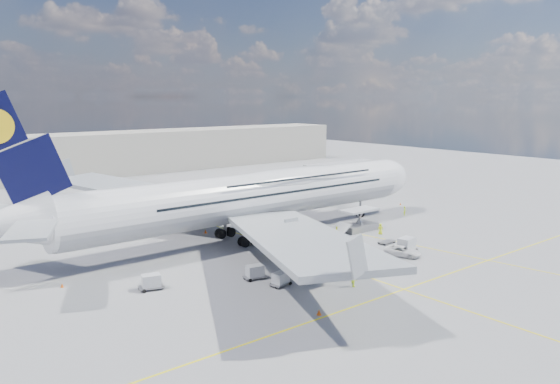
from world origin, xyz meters
TOP-DOWN VIEW (x-y plane):
  - ground at (0.00, 0.00)m, footprint 300.00×300.00m
  - taxi_line_main at (0.00, 0.00)m, footprint 0.25×220.00m
  - taxi_line_cross at (0.00, -20.00)m, footprint 120.00×0.25m
  - taxi_line_diag at (14.00, 10.00)m, footprint 14.16×99.06m
  - airliner at (0.26, 10.00)m, footprint 77.26×79.15m
  - jet_bridge at (29.81, 20.94)m, footprint 18.80×12.10m
  - cargo_loader at (16.82, 2.89)m, footprint 8.53×3.20m
  - terminal at (0.00, 95.00)m, footprint 180.00×16.00m
  - tree_line at (40.00, 140.00)m, footprint 160.00×6.00m
  - dolly_row_a at (-11.32, -6.07)m, footprint 3.01×2.02m
  - dolly_row_b at (-10.39, -9.97)m, footprint 2.86×1.93m
  - dolly_row_c at (-7.03, -8.09)m, footprint 3.23×2.46m
  - dolly_back at (-22.93, -1.48)m, footprint 3.18×2.27m
  - dolly_nose_far at (14.15, -5.51)m, footprint 2.86×1.67m
  - dolly_nose_near at (12.57, -10.48)m, footprint 3.68×2.34m
  - baggage_tug at (-2.74, -3.18)m, footprint 2.68×1.91m
  - catering_truck_inner at (-7.16, 35.21)m, footprint 7.26×3.11m
  - catering_truck_outer at (-8.62, 39.04)m, footprint 7.25×2.88m
  - service_van at (10.62, -11.32)m, footprint 4.13×5.67m
  - crew_nose at (32.43, 5.51)m, footprint 0.75×0.64m
  - crew_loader at (11.32, 2.39)m, footprint 0.93×0.81m
  - crew_wing at (-6.18, -7.21)m, footprint 0.54×1.19m
  - crew_van at (17.71, -1.19)m, footprint 1.04×1.05m
  - crew_tug at (-3.93, -15.75)m, footprint 1.33×0.95m
  - cone_nose at (39.92, 12.49)m, footprint 0.38×0.38m
  - cone_wing_left_inner at (-4.03, 17.47)m, footprint 0.49×0.49m
  - cone_wing_left_outer at (-16.99, 31.11)m, footprint 0.44×0.44m
  - cone_wing_right_inner at (-0.61, 1.51)m, footprint 0.50×0.50m
  - cone_wing_right_outer at (-12.90, -19.31)m, footprint 0.49×0.49m
  - cone_tail at (-30.79, 5.84)m, footprint 0.39×0.39m

SIDE VIEW (x-z plane):
  - ground at x=0.00m, z-range 0.00..0.00m
  - taxi_line_main at x=0.00m, z-range 0.00..0.01m
  - taxi_line_cross at x=0.00m, z-range 0.00..0.01m
  - taxi_line_diag at x=14.00m, z-range 0.00..0.01m
  - cone_nose at x=39.92m, z-range -0.01..0.47m
  - cone_tail at x=-30.79m, z-range -0.01..0.49m
  - cone_wing_left_outer at x=-16.99m, z-range -0.01..0.56m
  - cone_wing_right_outer at x=-12.90m, z-range -0.01..0.62m
  - cone_wing_left_inner at x=-4.03m, z-range -0.01..0.62m
  - cone_wing_right_inner at x=-0.61m, z-range -0.01..0.63m
  - dolly_nose_far at x=14.15m, z-range 0.11..0.51m
  - baggage_tug at x=-2.74m, z-range -0.09..1.44m
  - service_van at x=10.62m, z-range 0.00..1.43m
  - crew_loader at x=11.32m, z-range 0.00..1.63m
  - crew_nose at x=32.43m, z-range 0.00..1.74m
  - dolly_row_b at x=-10.39m, z-range 0.06..1.72m
  - crew_van at x=17.71m, z-range 0.00..1.83m
  - crew_tug at x=-3.93m, z-range 0.00..1.86m
  - dolly_row_a at x=-11.32m, z-range 0.07..1.82m
  - dolly_back at x=-22.93m, z-range 0.07..1.88m
  - dolly_row_c at x=-7.03m, z-range 0.07..1.89m
  - crew_wing at x=-6.18m, z-range 0.00..1.99m
  - dolly_nose_near at x=12.57m, z-range 0.08..2.26m
  - cargo_loader at x=16.82m, z-range -0.59..3.09m
  - catering_truck_inner at x=-7.16m, z-range -0.12..4.14m
  - catering_truck_outer at x=-8.62m, z-range -0.15..4.19m
  - tree_line at x=40.00m, z-range 0.00..8.00m
  - terminal at x=0.00m, z-range 0.00..12.00m
  - jet_bridge at x=29.81m, z-range 2.60..11.10m
  - airliner at x=0.26m, z-range -4.98..18.72m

